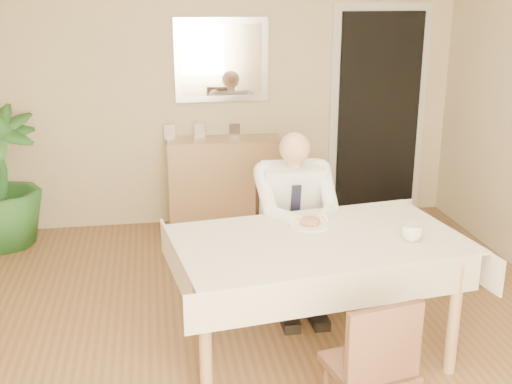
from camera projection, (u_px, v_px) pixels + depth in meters
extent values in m
plane|color=brown|center=(265.00, 354.00, 3.99)|extent=(5.00, 5.00, 0.00)
cube|color=beige|center=(219.00, 87.00, 5.95)|extent=(4.50, 0.02, 2.60)
cube|color=white|center=(491.00, 379.00, 1.24)|extent=(1.18, 0.02, 1.28)
cube|color=beige|center=(377.00, 114.00, 6.26)|extent=(0.96, 0.03, 2.10)
cube|color=black|center=(378.00, 115.00, 6.23)|extent=(0.80, 0.05, 1.95)
cube|color=silver|center=(222.00, 60.00, 5.85)|extent=(0.86, 0.03, 0.76)
cube|color=white|center=(222.00, 60.00, 5.83)|extent=(0.74, 0.02, 0.64)
cube|color=#AC824F|center=(319.00, 243.00, 3.83)|extent=(1.71, 1.12, 0.04)
cube|color=beige|center=(319.00, 239.00, 3.82)|extent=(1.82, 1.23, 0.01)
cube|color=beige|center=(342.00, 292.00, 3.38)|extent=(1.68, 0.26, 0.22)
cube|color=beige|center=(299.00, 226.00, 4.32)|extent=(1.68, 0.26, 0.22)
cube|color=beige|center=(176.00, 265.00, 3.72)|extent=(0.16, 0.99, 0.22)
cube|color=beige|center=(451.00, 247.00, 3.98)|extent=(0.16, 0.99, 0.22)
cylinder|color=#AC824F|center=(205.00, 340.00, 3.48)|extent=(0.07, 0.07, 0.70)
cylinder|color=#AC824F|center=(454.00, 319.00, 3.70)|extent=(0.07, 0.07, 0.70)
cylinder|color=#AC824F|center=(195.00, 281.00, 4.18)|extent=(0.07, 0.07, 0.70)
cylinder|color=#AC824F|center=(405.00, 267.00, 4.40)|extent=(0.07, 0.07, 0.70)
cube|color=#432B1E|center=(290.00, 237.00, 4.66)|extent=(0.45, 0.45, 0.04)
cube|color=#432B1E|center=(285.00, 195.00, 4.77)|extent=(0.44, 0.06, 0.44)
cylinder|color=#432B1E|center=(269.00, 279.00, 4.53)|extent=(0.04, 0.04, 0.43)
cylinder|color=#432B1E|center=(320.00, 275.00, 4.59)|extent=(0.04, 0.04, 0.43)
cylinder|color=#432B1E|center=(260.00, 258.00, 4.88)|extent=(0.04, 0.04, 0.43)
cylinder|color=#432B1E|center=(308.00, 255.00, 4.94)|extent=(0.04, 0.04, 0.43)
cube|color=#432B1E|center=(369.00, 368.00, 3.16)|extent=(0.45, 0.45, 0.04)
cube|color=#432B1E|center=(384.00, 345.00, 2.92)|extent=(0.38, 0.12, 0.38)
cylinder|color=#432B1E|center=(386.00, 381.00, 3.40)|extent=(0.04, 0.04, 0.37)
cube|color=white|center=(292.00, 199.00, 4.53)|extent=(0.42, 0.31, 0.55)
cube|color=black|center=(295.00, 209.00, 4.43)|extent=(0.06, 0.08, 0.36)
cylinder|color=tan|center=(294.00, 162.00, 4.41)|extent=(0.09, 0.09, 0.08)
sphere|color=tan|center=(295.00, 148.00, 4.35)|extent=(0.21, 0.21, 0.21)
cube|color=black|center=(283.00, 241.00, 4.40)|extent=(0.13, 0.42, 0.13)
cube|color=black|center=(311.00, 239.00, 4.43)|extent=(0.13, 0.42, 0.13)
cube|color=black|center=(288.00, 291.00, 4.32)|extent=(0.11, 0.12, 0.45)
cube|color=black|center=(317.00, 289.00, 4.35)|extent=(0.11, 0.12, 0.45)
cube|color=black|center=(289.00, 321.00, 4.32)|extent=(0.11, 0.26, 0.07)
cube|color=black|center=(318.00, 318.00, 4.35)|extent=(0.11, 0.26, 0.07)
cylinder|color=white|center=(309.00, 225.00, 4.01)|extent=(0.26, 0.26, 0.02)
ellipsoid|color=brown|center=(309.00, 221.00, 4.00)|extent=(0.14, 0.14, 0.06)
cylinder|color=silver|center=(318.00, 225.00, 3.96)|extent=(0.01, 0.13, 0.01)
cylinder|color=silver|center=(305.00, 226.00, 3.94)|extent=(0.01, 0.13, 0.01)
imported|color=white|center=(412.00, 233.00, 3.77)|extent=(0.12, 0.12, 0.10)
cube|color=#AC824F|center=(225.00, 183.00, 6.05)|extent=(1.07, 0.40, 0.85)
cube|color=silver|center=(170.00, 132.00, 5.87)|extent=(0.10, 0.02, 0.14)
cube|color=silver|center=(200.00, 130.00, 5.94)|extent=(0.10, 0.02, 0.14)
cube|color=silver|center=(234.00, 131.00, 5.92)|extent=(0.10, 0.02, 0.14)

